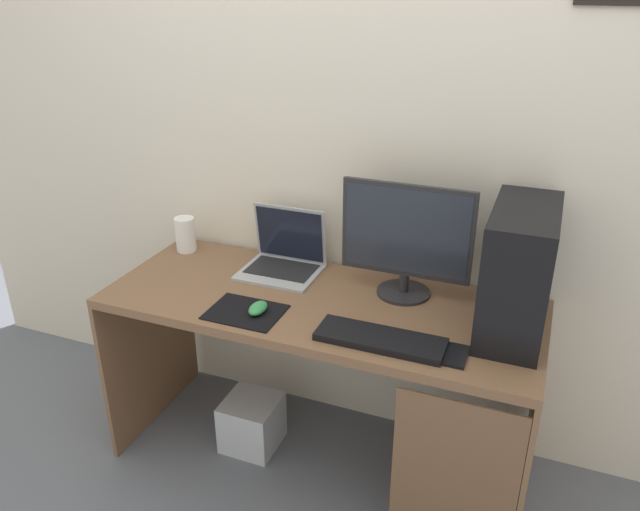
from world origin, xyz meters
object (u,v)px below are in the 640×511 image
(keyboard, at_px, (380,339))
(mouse_left, at_px, (258,308))
(laptop, at_px, (283,259))
(monitor, at_px, (406,240))
(subwoofer, at_px, (252,422))
(pc_tower, at_px, (518,271))
(cell_phone, at_px, (456,356))
(speaker, at_px, (185,234))

(keyboard, distance_m, mouse_left, 0.45)
(keyboard, relative_size, mouse_left, 4.38)
(laptop, bearing_deg, mouse_left, -79.90)
(laptop, bearing_deg, keyboard, -35.91)
(monitor, height_order, mouse_left, monitor)
(subwoofer, bearing_deg, pc_tower, 4.99)
(pc_tower, bearing_deg, laptop, 171.90)
(monitor, xyz_separation_m, keyboard, (0.02, -0.34, -0.21))
(mouse_left, bearing_deg, keyboard, -2.53)
(subwoofer, bearing_deg, monitor, 17.98)
(mouse_left, bearing_deg, pc_tower, 15.12)
(monitor, distance_m, subwoofer, 1.04)
(monitor, distance_m, keyboard, 0.40)
(laptop, relative_size, subwoofer, 1.38)
(pc_tower, bearing_deg, mouse_left, -164.88)
(pc_tower, relative_size, cell_phone, 3.36)
(subwoofer, bearing_deg, mouse_left, -47.29)
(mouse_left, distance_m, cell_phone, 0.70)
(monitor, bearing_deg, speaker, 177.14)
(keyboard, bearing_deg, cell_phone, 1.58)
(laptop, distance_m, keyboard, 0.64)
(speaker, distance_m, keyboard, 1.06)
(speaker, height_order, mouse_left, speaker)
(cell_phone, relative_size, subwoofer, 0.59)
(cell_phone, bearing_deg, subwoofer, 169.41)
(laptop, xyz_separation_m, keyboard, (0.51, -0.37, -0.04))
(laptop, xyz_separation_m, subwoofer, (-0.07, -0.21, -0.68))
(keyboard, bearing_deg, laptop, 144.09)
(monitor, bearing_deg, pc_tower, -14.09)
(speaker, bearing_deg, subwoofer, -30.06)
(laptop, distance_m, speaker, 0.47)
(mouse_left, distance_m, subwoofer, 0.68)
(pc_tower, xyz_separation_m, mouse_left, (-0.83, -0.23, -0.19))
(speaker, xyz_separation_m, mouse_left, (0.53, -0.37, -0.05))
(mouse_left, relative_size, cell_phone, 0.74)
(keyboard, height_order, cell_phone, keyboard)
(speaker, distance_m, subwoofer, 0.84)
(monitor, xyz_separation_m, cell_phone, (0.26, -0.34, -0.22))
(pc_tower, distance_m, speaker, 1.38)
(keyboard, bearing_deg, monitor, 92.55)
(laptop, distance_m, cell_phone, 0.84)
(pc_tower, distance_m, monitor, 0.41)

